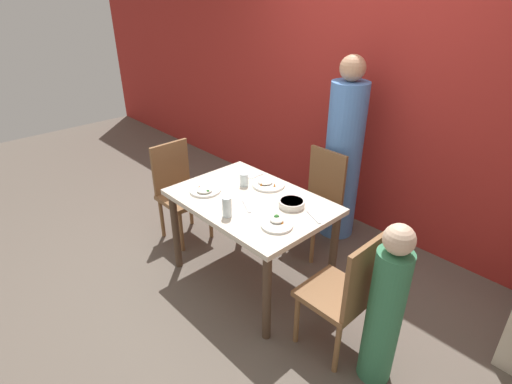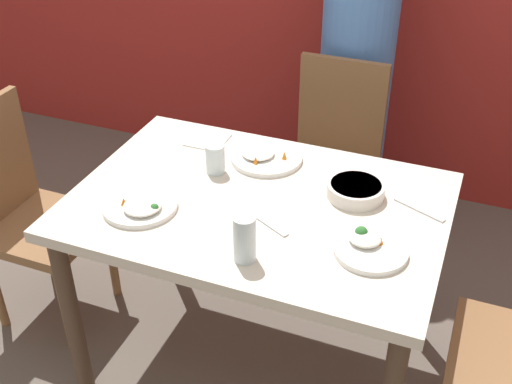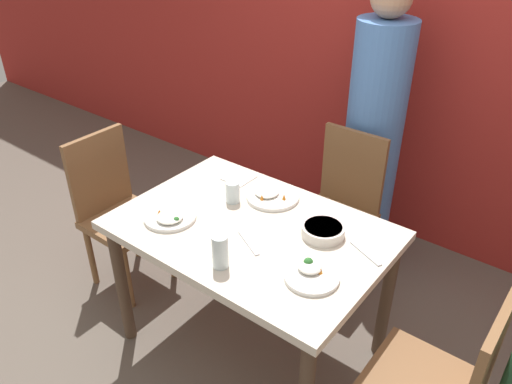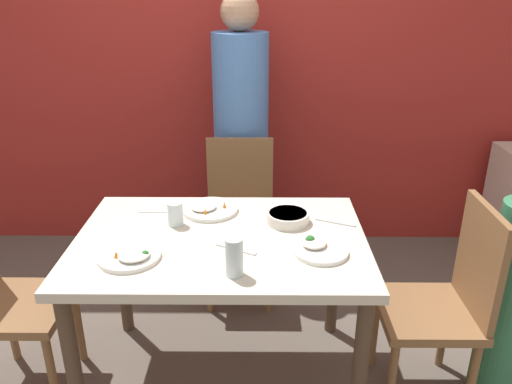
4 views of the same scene
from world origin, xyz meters
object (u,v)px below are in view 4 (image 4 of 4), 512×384
Objects in this scene: chair_child_spot at (445,300)px; plate_rice_adult at (319,249)px; chair_adult_spot at (240,215)px; person_adult at (241,148)px; glass_water_tall at (234,257)px; person_child at (512,292)px; bowl_curry at (288,217)px.

chair_child_spot is 0.62m from plate_rice_adult.
chair_adult_spot is 0.54× the size of person_adult.
person_adult is 11.52× the size of glass_water_tall.
glass_water_tall reaches higher than plate_rice_adult.
chair_child_spot is 0.83× the size of person_child.
person_adult is at bearing 90.00° from chair_adult_spot.
bowl_curry is at bearing -107.92° from chair_child_spot.
bowl_curry is at bearing -75.92° from person_adult.
person_child is at bearing -35.41° from chair_adult_spot.
person_child is 5.08× the size of plate_rice_adult.
chair_adult_spot is 1.10m from glass_water_tall.
chair_adult_spot is 0.83× the size of person_child.
person_adult is at bearing 104.08° from bowl_curry.
plate_rice_adult is at bearing -67.87° from bowl_curry.
person_adult is 1.26m from plate_rice_adult.
plate_rice_adult is (-0.55, -0.05, 0.27)m from chair_child_spot.
bowl_curry is 1.29× the size of glass_water_tall.
person_child is at bearing 90.00° from chair_child_spot.
glass_water_tall is (-0.21, -0.43, 0.05)m from bowl_curry.
person_child reaches higher than chair_adult_spot.
person_adult is at bearing 135.10° from person_child.
plate_rice_adult is at bearing 27.27° from glass_water_tall.
plate_rice_adult is (0.35, -0.88, 0.27)m from chair_adult_spot.
chair_adult_spot is at bearing 91.30° from glass_water_tall.
chair_adult_spot is 1.22m from chair_child_spot.
bowl_curry is at bearing -68.88° from chair_adult_spot.
person_adult is at bearing -142.37° from chair_child_spot.
glass_water_tall is (0.02, -1.38, 0.03)m from person_adult.
chair_child_spot is at bearing -42.78° from chair_adult_spot.
bowl_curry is (-0.66, 0.21, 0.28)m from chair_child_spot.
person_child is at bearing -12.91° from bowl_curry.
person_child is 7.53× the size of glass_water_tall.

